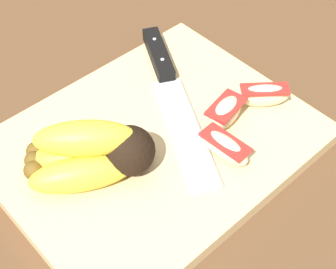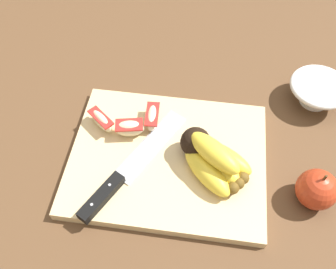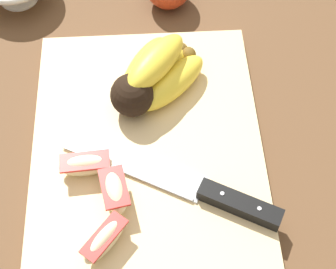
# 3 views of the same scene
# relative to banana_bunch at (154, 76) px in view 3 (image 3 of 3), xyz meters

# --- Properties ---
(ground_plane) EXTENTS (6.00, 6.00, 0.00)m
(ground_plane) POSITION_rel_banana_bunch_xyz_m (-0.09, 0.03, -0.05)
(ground_plane) COLOR brown
(cutting_board) EXTENTS (0.36, 0.29, 0.02)m
(cutting_board) POSITION_rel_banana_bunch_xyz_m (-0.08, 0.01, -0.04)
(cutting_board) COLOR #DBBC84
(cutting_board) RESTS_ON ground_plane
(banana_bunch) EXTENTS (0.14, 0.13, 0.07)m
(banana_bunch) POSITION_rel_banana_bunch_xyz_m (0.00, 0.00, 0.00)
(banana_bunch) COLOR black
(banana_bunch) RESTS_ON cutting_board
(chefs_knife) EXTENTS (0.16, 0.26, 0.02)m
(chefs_knife) POSITION_rel_banana_bunch_xyz_m (-0.16, -0.05, -0.02)
(chefs_knife) COLOR silver
(chefs_knife) RESTS_ON cutting_board
(apple_wedge_near) EXTENTS (0.03, 0.07, 0.03)m
(apple_wedge_near) POSITION_rel_banana_bunch_xyz_m (-0.12, 0.09, -0.01)
(apple_wedge_near) COLOR beige
(apple_wedge_near) RESTS_ON cutting_board
(apple_wedge_middle) EXTENTS (0.06, 0.06, 0.03)m
(apple_wedge_middle) POSITION_rel_banana_bunch_xyz_m (-0.22, 0.06, -0.01)
(apple_wedge_middle) COLOR beige
(apple_wedge_middle) RESTS_ON cutting_board
(apple_wedge_far) EXTENTS (0.06, 0.04, 0.04)m
(apple_wedge_far) POSITION_rel_banana_bunch_xyz_m (-0.16, 0.05, -0.01)
(apple_wedge_far) COLOR beige
(apple_wedge_far) RESTS_ON cutting_board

